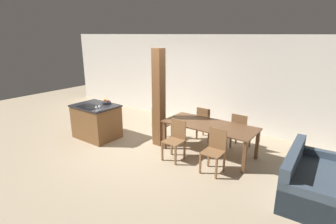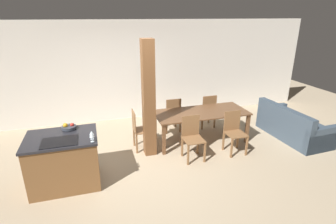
{
  "view_description": "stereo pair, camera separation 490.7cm",
  "coord_description": "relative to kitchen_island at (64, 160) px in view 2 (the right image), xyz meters",
  "views": [
    {
      "loc": [
        4.08,
        -4.55,
        2.72
      ],
      "look_at": [
        0.6,
        0.2,
        0.95
      ],
      "focal_mm": 28.0,
      "sensor_mm": 36.0,
      "label": 1
    },
    {
      "loc": [
        -0.83,
        -4.58,
        2.81
      ],
      "look_at": [
        0.6,
        0.2,
        0.95
      ],
      "focal_mm": 28.0,
      "sensor_mm": 36.0,
      "label": 2
    }
  ],
  "objects": [
    {
      "name": "wine_glass_middle",
      "position": [
        0.5,
        -0.27,
        0.57
      ],
      "size": [
        0.08,
        0.08,
        0.15
      ],
      "color": "silver",
      "rests_on": "kitchen_island"
    },
    {
      "name": "wine_glass_near",
      "position": [
        0.5,
        -0.36,
        0.57
      ],
      "size": [
        0.08,
        0.08,
        0.15
      ],
      "color": "silver",
      "rests_on": "kitchen_island"
    },
    {
      "name": "couch",
      "position": [
        5.11,
        0.42,
        -0.18
      ],
      "size": [
        0.91,
        1.75,
        0.79
      ],
      "rotation": [
        0.0,
        0.0,
        1.61
      ],
      "color": "#3D4C5B",
      "rests_on": "ground_plane"
    },
    {
      "name": "dining_chair_near_right",
      "position": [
        3.4,
        0.2,
        0.02
      ],
      "size": [
        0.4,
        0.4,
        0.9
      ],
      "color": "brown",
      "rests_on": "ground_plane"
    },
    {
      "name": "fruit_bowl",
      "position": [
        0.12,
        0.28,
        0.5
      ],
      "size": [
        0.25,
        0.25,
        0.12
      ],
      "color": "#383D47",
      "rests_on": "kitchen_island"
    },
    {
      "name": "dining_table",
      "position": [
        2.92,
        0.89,
        0.18
      ],
      "size": [
        2.13,
        0.91,
        0.72
      ],
      "color": "brown",
      "rests_on": "ground_plane"
    },
    {
      "name": "timber_post",
      "position": [
        1.64,
        0.63,
        0.74
      ],
      "size": [
        0.24,
        0.24,
        2.4
      ],
      "color": "brown",
      "rests_on": "ground_plane"
    },
    {
      "name": "dining_chair_near_left",
      "position": [
        2.44,
        0.2,
        0.02
      ],
      "size": [
        0.4,
        0.4,
        0.9
      ],
      "color": "brown",
      "rests_on": "ground_plane"
    },
    {
      "name": "kitchen_island",
      "position": [
        0.0,
        0.0,
        0.0
      ],
      "size": [
        1.16,
        0.87,
        0.92
      ],
      "color": "brown",
      "rests_on": "ground_plane"
    },
    {
      "name": "wall_back",
      "position": [
        1.41,
        2.84,
        0.89
      ],
      "size": [
        11.2,
        0.08,
        2.7
      ],
      "color": "silver",
      "rests_on": "ground_plane"
    },
    {
      "name": "dining_chair_far_right",
      "position": [
        3.4,
        1.57,
        0.02
      ],
      "size": [
        0.4,
        0.4,
        0.9
      ],
      "rotation": [
        0.0,
        0.0,
        3.14
      ],
      "color": "brown",
      "rests_on": "ground_plane"
    },
    {
      "name": "dining_chair_head_end",
      "position": [
        1.48,
        0.89,
        0.02
      ],
      "size": [
        0.4,
        0.4,
        0.9
      ],
      "rotation": [
        0.0,
        0.0,
        1.57
      ],
      "color": "brown",
      "rests_on": "ground_plane"
    },
    {
      "name": "ground_plane",
      "position": [
        1.41,
        0.31,
        -0.46
      ],
      "size": [
        16.0,
        16.0,
        0.0
      ],
      "primitive_type": "plane",
      "color": "tan"
    },
    {
      "name": "dining_chair_far_left",
      "position": [
        2.44,
        1.57,
        0.02
      ],
      "size": [
        0.4,
        0.4,
        0.9
      ],
      "rotation": [
        0.0,
        0.0,
        3.14
      ],
      "color": "brown",
      "rests_on": "ground_plane"
    }
  ]
}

